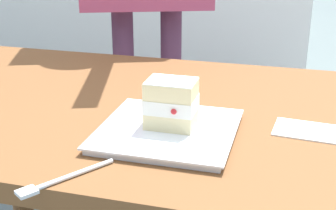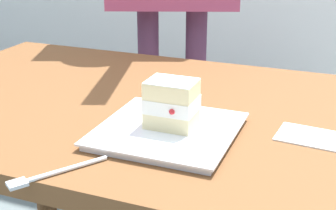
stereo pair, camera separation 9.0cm
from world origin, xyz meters
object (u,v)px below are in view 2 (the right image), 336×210
object	(u,v)px
patio_table	(195,153)
paper_napkin	(319,138)
cake_slice	(172,104)
dessert_plate	(168,131)
dessert_fork	(52,174)

from	to	relation	value
patio_table	paper_napkin	distance (m)	0.29
cake_slice	paper_napkin	distance (m)	0.29
dessert_plate	paper_napkin	size ratio (longest dim) A/B	1.60
dessert_fork	paper_napkin	size ratio (longest dim) A/B	0.93
patio_table	dessert_fork	xyz separation A→B (m)	(0.13, 0.35, 0.11)
cake_slice	dessert_plate	bearing A→B (deg)	69.29
patio_table	dessert_plate	distance (m)	0.18
patio_table	paper_napkin	size ratio (longest dim) A/B	9.06
dessert_fork	paper_napkin	bearing A→B (deg)	-142.12
patio_table	cake_slice	world-z (taller)	cake_slice
dessert_fork	paper_napkin	xyz separation A→B (m)	(-0.39, -0.30, -0.00)
dessert_plate	dessert_fork	world-z (taller)	dessert_plate
dessert_plate	cake_slice	size ratio (longest dim) A/B	2.73
dessert_fork	cake_slice	bearing A→B (deg)	-118.27
patio_table	dessert_fork	bearing A→B (deg)	70.07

